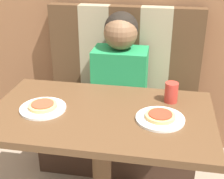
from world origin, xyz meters
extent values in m
cube|color=#382319|center=(0.00, 0.61, 0.22)|extent=(1.06, 0.50, 0.45)
cube|color=#4C331E|center=(-0.43, 0.81, 0.77)|extent=(0.21, 0.09, 0.65)
cube|color=tan|center=(-0.21, 0.81, 0.77)|extent=(0.21, 0.09, 0.65)
cube|color=#4C331E|center=(0.00, 0.81, 0.77)|extent=(0.21, 0.09, 0.65)
cube|color=tan|center=(0.21, 0.81, 0.77)|extent=(0.21, 0.09, 0.65)
cube|color=#4C331E|center=(0.43, 0.81, 0.77)|extent=(0.21, 0.09, 0.65)
cube|color=brown|center=(0.00, 0.00, 0.72)|extent=(1.08, 0.63, 0.03)
cylinder|color=brown|center=(0.00, 0.00, 0.35)|extent=(0.10, 0.10, 0.70)
cube|color=#1E8447|center=(0.00, 0.61, 0.65)|extent=(0.35, 0.23, 0.41)
sphere|color=brown|center=(0.00, 0.61, 0.97)|extent=(0.21, 0.21, 0.21)
sphere|color=black|center=(0.00, 0.64, 0.99)|extent=(0.22, 0.22, 0.22)
cylinder|color=white|center=(-0.28, -0.02, 0.74)|extent=(0.23, 0.23, 0.01)
cylinder|color=white|center=(0.28, -0.02, 0.74)|extent=(0.23, 0.23, 0.01)
cylinder|color=tan|center=(-0.28, -0.02, 0.76)|extent=(0.14, 0.14, 0.02)
cylinder|color=#AD472D|center=(-0.28, -0.02, 0.77)|extent=(0.11, 0.11, 0.01)
cylinder|color=tan|center=(0.28, -0.02, 0.76)|extent=(0.14, 0.14, 0.02)
cylinder|color=#B73823|center=(0.28, -0.02, 0.77)|extent=(0.11, 0.11, 0.01)
cylinder|color=#B23328|center=(0.33, 0.17, 0.79)|extent=(0.07, 0.07, 0.10)
camera|label=1|loc=(0.28, -1.28, 1.47)|focal=50.00mm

